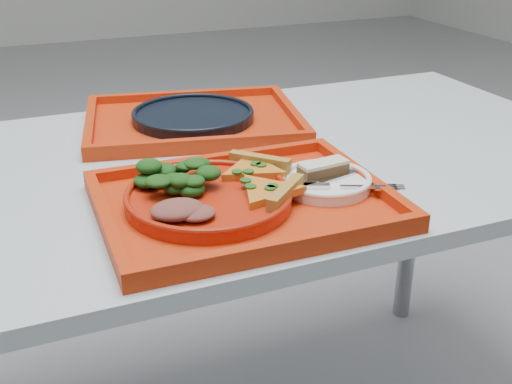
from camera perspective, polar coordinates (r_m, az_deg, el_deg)
table at (r=1.23m, az=-3.94°, el=-0.46°), size 1.60×0.80×0.75m
tray_main at (r=1.02m, az=-1.07°, el=-1.19°), size 0.46×0.36×0.01m
tray_far at (r=1.40m, az=-5.59°, el=6.14°), size 0.51×0.43×0.01m
dinner_plate at (r=1.00m, az=-4.22°, el=-0.70°), size 0.26×0.26×0.02m
side_plate at (r=1.07m, az=6.19°, el=0.75°), size 0.15×0.15×0.01m
navy_plate at (r=1.39m, az=-5.61°, el=6.68°), size 0.26×0.26×0.02m
pizza_slice_a at (r=0.99m, az=0.98°, el=0.30°), size 0.16×0.17×0.02m
pizza_slice_b at (r=1.07m, az=-0.32°, el=2.20°), size 0.16×0.16×0.02m
salad_heap at (r=1.02m, az=-6.91°, el=1.76°), size 0.10×0.09×0.05m
meat_portion at (r=0.93m, az=-7.03°, el=-1.56°), size 0.08×0.06×0.02m
dessert_bar at (r=1.08m, az=5.99°, el=2.11°), size 0.09×0.04×0.02m
knife at (r=1.05m, az=5.95°, el=1.07°), size 0.18×0.06×0.01m
fork at (r=1.03m, az=7.37°, el=0.53°), size 0.18×0.09×0.01m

